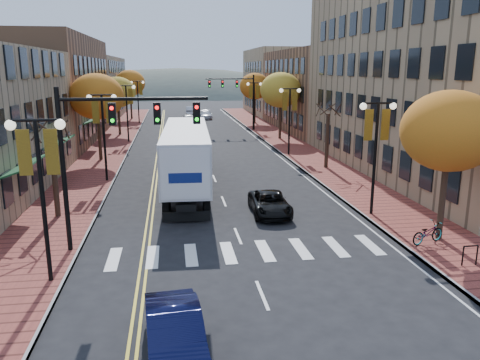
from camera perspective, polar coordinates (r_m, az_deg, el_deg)
name	(u,v)px	position (r m, az deg, el deg)	size (l,w,h in m)	color
ground	(252,271)	(18.58, 1.51, -11.06)	(200.00, 200.00, 0.00)	black
sidewalk_left	(113,145)	(50.12, -15.26, 4.18)	(4.00, 85.00, 0.15)	brown
sidewalk_right	(283,141)	(51.16, 5.24, 4.77)	(4.00, 85.00, 0.15)	brown
building_left_mid	(35,90)	(54.55, -23.68, 9.99)	(12.00, 24.00, 11.00)	brown
building_left_far	(80,88)	(78.98, -18.95, 10.55)	(12.00, 26.00, 9.50)	#9E8966
building_right_near	(462,72)	(39.07, 25.49, 11.85)	(15.00, 28.00, 15.00)	#997F5B
building_right_mid	(338,90)	(62.51, 11.90, 10.64)	(15.00, 24.00, 10.00)	brown
building_right_far	(294,82)	(83.49, 6.65, 11.80)	(15.00, 20.00, 11.00)	#9E8966
tree_left_a	(55,177)	(25.97, -21.66, 0.34)	(0.28, 0.28, 4.20)	#382619
tree_left_b	(97,97)	(41.17, -17.07, 9.69)	(4.48, 4.48, 7.21)	#382619
tree_left_c	(118,92)	(57.05, -14.70, 10.31)	(4.16, 4.16, 6.69)	#382619
tree_left_d	(130,83)	(74.94, -13.27, 11.44)	(4.61, 4.61, 7.42)	#382619
tree_right_a	(449,131)	(22.31, 24.17, 5.44)	(4.16, 4.16, 6.69)	#382619
tree_right_b	(327,141)	(37.06, 10.56, 4.72)	(0.28, 0.28, 4.20)	#382619
tree_right_c	(281,90)	(52.10, 4.98, 10.87)	(4.48, 4.48, 7.21)	#382619
tree_right_d	(255,86)	(67.77, 1.82, 11.35)	(4.35, 4.35, 7.00)	#382619
lamp_left_a	(40,170)	(17.61, -23.22, 1.17)	(1.96, 0.36, 6.05)	black
lamp_left_b	(103,121)	(33.15, -16.36, 6.97)	(1.96, 0.36, 6.05)	black
lamp_left_c	(127,102)	(50.98, -13.66, 9.20)	(1.96, 0.36, 6.05)	black
lamp_left_d	(138,94)	(68.90, -12.36, 10.26)	(1.96, 0.36, 6.05)	black
lamp_right_a	(376,137)	(25.18, 16.27, 5.10)	(1.96, 0.36, 6.05)	black
lamp_right_b	(290,108)	(42.12, 6.08, 8.69)	(1.96, 0.36, 6.05)	black
lamp_right_c	(254,97)	(59.68, 1.75, 10.12)	(1.96, 0.36, 6.05)	black
traffic_mast_near	(109,138)	(20.01, -15.63, 4.95)	(6.10, 0.35, 7.00)	black
traffic_mast_far	(238,92)	(59.32, -0.21, 10.71)	(6.10, 0.34, 7.00)	black
semi_truck	(186,151)	(31.06, -6.55, 3.49)	(3.30, 16.50, 4.10)	black
navy_sedan	(175,336)	(13.36, -7.94, -18.29)	(1.49, 4.26, 1.41)	black
black_suv	(270,203)	(25.41, 3.65, -2.85)	(1.97, 4.27, 1.19)	black
car_far_white	(189,120)	(65.86, -6.25, 7.30)	(1.88, 4.67, 1.59)	silver
car_far_silver	(206,115)	(74.67, -4.16, 7.93)	(1.79, 4.40, 1.28)	#B7B7BF
car_far_oncoming	(191,111)	(80.38, -5.95, 8.38)	(1.65, 4.74, 1.56)	#B4B3BB
bicycle	(428,233)	(22.41, 21.90, -6.00)	(0.63, 1.81, 0.95)	gray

